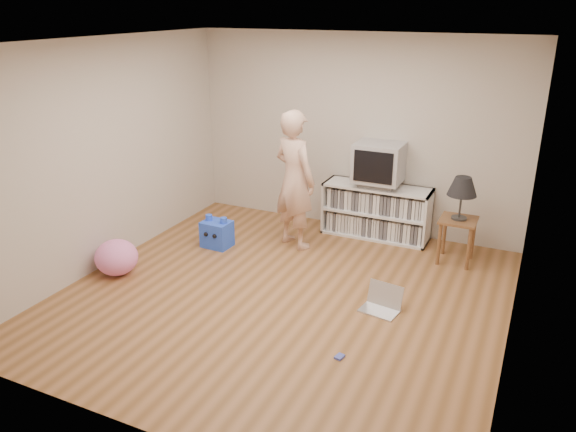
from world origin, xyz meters
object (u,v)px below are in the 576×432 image
(media_unit, at_px, (377,211))
(plush_blue, at_px, (217,234))
(dvd_deck, at_px, (378,183))
(person, at_px, (295,180))
(side_table, at_px, (458,229))
(crt_tv, at_px, (379,162))
(table_lamp, at_px, (462,187))
(laptop, at_px, (382,303))
(plush_pink, at_px, (117,257))

(media_unit, bearing_deg, plush_blue, -145.04)
(dvd_deck, distance_m, person, 1.13)
(person, bearing_deg, media_unit, -115.92)
(plush_blue, bearing_deg, side_table, 18.96)
(side_table, bearing_deg, media_unit, 160.74)
(crt_tv, bearing_deg, dvd_deck, 90.00)
(media_unit, distance_m, side_table, 1.17)
(table_lamp, relative_size, laptop, 1.25)
(person, xyz_separation_m, plush_blue, (-0.88, -0.47, -0.70))
(crt_tv, distance_m, plush_pink, 3.43)
(media_unit, bearing_deg, plush_pink, -134.91)
(side_table, xyz_separation_m, laptop, (-0.47, -1.47, -0.35))
(table_lamp, distance_m, person, 2.00)
(crt_tv, xyz_separation_m, table_lamp, (1.10, -0.37, -0.08))
(media_unit, height_order, plush_pink, media_unit)
(dvd_deck, distance_m, side_table, 1.21)
(table_lamp, bearing_deg, side_table, 0.00)
(person, bearing_deg, table_lamp, -146.52)
(side_table, xyz_separation_m, person, (-1.96, -0.36, 0.46))
(crt_tv, relative_size, plush_blue, 1.46)
(crt_tv, bearing_deg, laptop, -71.03)
(laptop, bearing_deg, media_unit, 117.68)
(dvd_deck, height_order, laptop, dvd_deck)
(plush_pink, bearing_deg, laptop, 9.76)
(dvd_deck, bearing_deg, media_unit, 90.00)
(crt_tv, distance_m, table_lamp, 1.17)
(media_unit, bearing_deg, dvd_deck, -90.00)
(plush_blue, bearing_deg, person, 30.79)
(crt_tv, xyz_separation_m, plush_pink, (-2.36, -2.35, -0.81))
(dvd_deck, xyz_separation_m, plush_pink, (-2.36, -2.35, -0.53))
(crt_tv, bearing_deg, person, -139.75)
(laptop, bearing_deg, side_table, 81.00)
(laptop, bearing_deg, dvd_deck, 117.83)
(side_table, bearing_deg, crt_tv, 161.62)
(media_unit, relative_size, plush_pink, 2.89)
(crt_tv, relative_size, side_table, 1.09)
(laptop, relative_size, plush_pink, 0.85)
(media_unit, height_order, side_table, media_unit)
(table_lamp, distance_m, plush_pink, 4.06)
(crt_tv, relative_size, laptop, 1.45)
(side_table, xyz_separation_m, table_lamp, (-0.00, 0.00, 0.53))
(plush_blue, bearing_deg, laptop, -12.44)
(crt_tv, bearing_deg, media_unit, 90.00)
(side_table, bearing_deg, plush_pink, -150.23)
(side_table, bearing_deg, person, -169.62)
(media_unit, relative_size, side_table, 2.55)
(crt_tv, xyz_separation_m, person, (-0.86, -0.73, -0.15))
(dvd_deck, height_order, person, person)
(laptop, bearing_deg, person, 152.24)
(crt_tv, height_order, laptop, crt_tv)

